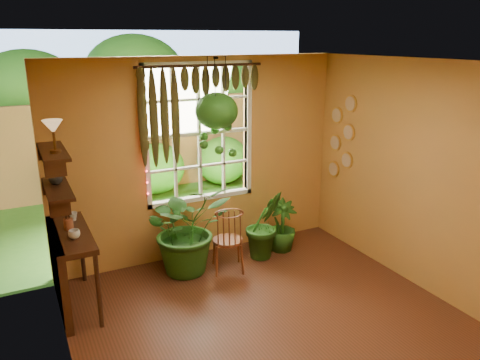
% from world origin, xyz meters
% --- Properties ---
extents(floor, '(4.50, 4.50, 0.00)m').
position_xyz_m(floor, '(0.00, 0.00, 0.00)').
color(floor, '#592919').
rests_on(floor, ground).
extents(ceiling, '(4.50, 4.50, 0.00)m').
position_xyz_m(ceiling, '(0.00, 0.00, 2.70)').
color(ceiling, silver).
rests_on(ceiling, wall_back).
extents(wall_back, '(4.00, 0.00, 4.00)m').
position_xyz_m(wall_back, '(0.00, 2.25, 1.35)').
color(wall_back, '#C18842').
rests_on(wall_back, floor).
extents(wall_left, '(0.00, 4.50, 4.50)m').
position_xyz_m(wall_left, '(-2.00, 0.00, 1.35)').
color(wall_left, '#C18842').
rests_on(wall_left, floor).
extents(wall_right, '(0.00, 4.50, 4.50)m').
position_xyz_m(wall_right, '(2.00, 0.00, 1.35)').
color(wall_right, '#C18842').
rests_on(wall_right, floor).
extents(window, '(1.52, 0.10, 1.86)m').
position_xyz_m(window, '(0.00, 2.28, 1.70)').
color(window, white).
rests_on(window, wall_back).
extents(valance_vine, '(1.70, 0.12, 1.10)m').
position_xyz_m(valance_vine, '(-0.08, 2.16, 2.28)').
color(valance_vine, '#3C2010').
rests_on(valance_vine, window).
extents(string_lights, '(0.03, 0.03, 1.54)m').
position_xyz_m(string_lights, '(-0.76, 2.19, 1.75)').
color(string_lights, '#FF2633').
rests_on(string_lights, window).
extents(wall_plates, '(0.04, 0.32, 1.10)m').
position_xyz_m(wall_plates, '(1.98, 1.79, 1.55)').
color(wall_plates, beige).
rests_on(wall_plates, wall_right).
extents(counter_ledge, '(0.40, 1.20, 0.90)m').
position_xyz_m(counter_ledge, '(-1.91, 1.60, 0.55)').
color(counter_ledge, '#3C2010').
rests_on(counter_ledge, floor).
extents(shelf_lower, '(0.25, 0.90, 0.04)m').
position_xyz_m(shelf_lower, '(-1.88, 1.60, 1.40)').
color(shelf_lower, '#3C2010').
rests_on(shelf_lower, wall_left).
extents(shelf_upper, '(0.25, 0.90, 0.04)m').
position_xyz_m(shelf_upper, '(-1.88, 1.60, 1.80)').
color(shelf_upper, '#3C2010').
rests_on(shelf_upper, wall_left).
extents(backyard, '(14.00, 10.00, 12.00)m').
position_xyz_m(backyard, '(0.24, 6.87, 1.28)').
color(backyard, '#295D1A').
rests_on(backyard, ground).
extents(windsor_chair, '(0.49, 0.51, 1.05)m').
position_xyz_m(windsor_chair, '(0.08, 1.58, 0.30)').
color(windsor_chair, brown).
rests_on(windsor_chair, floor).
extents(potted_plant_left, '(1.10, 0.96, 1.20)m').
position_xyz_m(potted_plant_left, '(-0.38, 1.81, 0.60)').
color(potted_plant_left, '#1C4F15').
rests_on(potted_plant_left, floor).
extents(potted_plant_mid, '(0.53, 0.43, 0.95)m').
position_xyz_m(potted_plant_mid, '(0.70, 1.72, 0.48)').
color(potted_plant_mid, '#1C4F15').
rests_on(potted_plant_mid, floor).
extents(potted_plant_right, '(0.43, 0.43, 0.74)m').
position_xyz_m(potted_plant_right, '(1.03, 1.81, 0.37)').
color(potted_plant_right, '#1C4F15').
rests_on(potted_plant_right, floor).
extents(hanging_basket, '(0.55, 0.55, 1.28)m').
position_xyz_m(hanging_basket, '(0.13, 2.00, 1.96)').
color(hanging_basket, black).
rests_on(hanging_basket, ceiling).
extents(cup_a, '(0.14, 0.14, 0.09)m').
position_xyz_m(cup_a, '(-1.78, 1.39, 0.95)').
color(cup_a, silver).
rests_on(cup_a, counter_ledge).
extents(cup_b, '(0.12, 0.12, 0.10)m').
position_xyz_m(cup_b, '(-1.72, 1.93, 0.95)').
color(cup_b, beige).
rests_on(cup_b, counter_ledge).
extents(brush_jar, '(0.10, 0.10, 0.37)m').
position_xyz_m(brush_jar, '(-1.80, 1.67, 1.04)').
color(brush_jar, brown).
rests_on(brush_jar, counter_ledge).
extents(shelf_vase, '(0.19, 0.19, 0.15)m').
position_xyz_m(shelf_vase, '(-1.87, 1.73, 1.49)').
color(shelf_vase, '#B2AD99').
rests_on(shelf_vase, shelf_lower).
extents(tiffany_lamp, '(0.20, 0.20, 0.33)m').
position_xyz_m(tiffany_lamp, '(-1.86, 1.46, 2.06)').
color(tiffany_lamp, '#563618').
rests_on(tiffany_lamp, shelf_upper).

